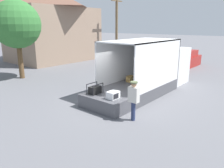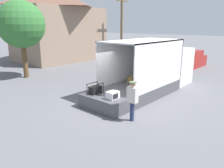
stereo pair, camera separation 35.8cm
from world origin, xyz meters
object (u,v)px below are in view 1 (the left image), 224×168
(utility_pole, at_px, (117,27))
(street_tree, at_px, (17,25))
(box_truck, at_px, (157,72))
(portable_generator, at_px, (95,90))
(microwave, at_px, (113,95))
(pickup_truck_red, at_px, (181,60))
(worker_person, at_px, (134,97))

(utility_pole, bearing_deg, street_tree, -177.95)
(box_truck, bearing_deg, portable_generator, 173.21)
(microwave, relative_size, pickup_truck_red, 0.11)
(pickup_truck_red, bearing_deg, portable_generator, -175.68)
(utility_pole, height_order, street_tree, utility_pole)
(box_truck, distance_m, street_tree, 10.34)
(microwave, xyz_separation_m, pickup_truck_red, (12.84, 2.11, -0.16))
(portable_generator, bearing_deg, microwave, -91.77)
(pickup_truck_red, bearing_deg, worker_person, -165.64)
(utility_pole, bearing_deg, worker_person, -139.18)
(worker_person, xyz_separation_m, utility_pole, (12.94, 11.18, 2.65))
(utility_pole, xyz_separation_m, street_tree, (-11.99, -0.43, 0.22))
(box_truck, bearing_deg, street_tree, 115.33)
(box_truck, height_order, street_tree, street_tree)
(pickup_truck_red, height_order, utility_pole, utility_pole)
(box_truck, distance_m, pickup_truck_red, 7.97)
(pickup_truck_red, bearing_deg, utility_pole, 90.48)
(box_truck, distance_m, worker_person, 5.50)
(box_truck, xyz_separation_m, pickup_truck_red, (7.80, 1.56, -0.35))
(pickup_truck_red, bearing_deg, microwave, -170.65)
(microwave, height_order, pickup_truck_red, pickup_truck_red)
(pickup_truck_red, height_order, street_tree, street_tree)
(box_truck, xyz_separation_m, microwave, (-5.04, -0.55, -0.19))
(microwave, bearing_deg, street_tree, 85.26)
(box_truck, bearing_deg, utility_pole, 50.57)
(box_truck, distance_m, microwave, 5.07)
(pickup_truck_red, relative_size, street_tree, 0.90)
(box_truck, height_order, worker_person, box_truck)
(box_truck, relative_size, street_tree, 1.25)
(microwave, xyz_separation_m, portable_generator, (0.04, 1.15, 0.03))
(box_truck, height_order, microwave, box_truck)
(box_truck, relative_size, microwave, 12.96)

